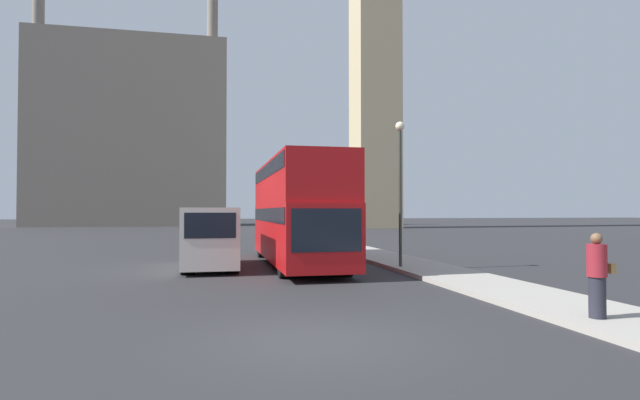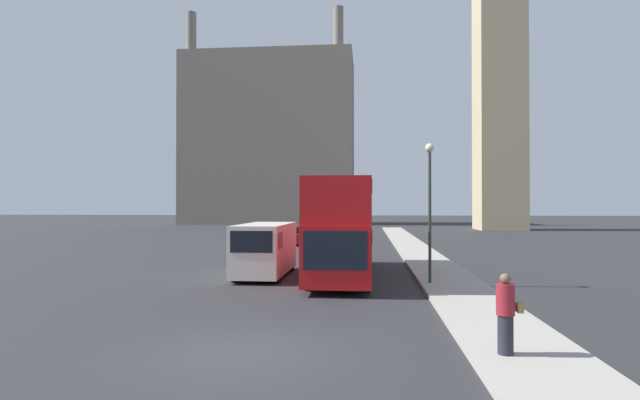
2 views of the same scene
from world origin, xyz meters
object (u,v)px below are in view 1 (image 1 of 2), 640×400
at_px(white_van, 210,236).
at_px(parked_sedan, 206,232).
at_px(street_lamp, 400,171).
at_px(pedestrian, 597,276).
at_px(red_double_decker_bus, 297,208).

bearing_deg(white_van, parked_sedan, 91.29).
bearing_deg(street_lamp, pedestrian, -87.79).
distance_m(street_lamp, parked_sedan, 22.61).
relative_size(pedestrian, parked_sedan, 0.36).
relative_size(red_double_decker_bus, street_lamp, 2.00).
bearing_deg(pedestrian, street_lamp, 92.21).
height_order(white_van, street_lamp, street_lamp).
xyz_separation_m(red_double_decker_bus, pedestrian, (4.05, -12.36, -1.43)).
bearing_deg(white_van, street_lamp, -16.37).
bearing_deg(parked_sedan, pedestrian, -75.31).
bearing_deg(parked_sedan, street_lamp, -69.89).
height_order(white_van, parked_sedan, white_van).
distance_m(red_double_decker_bus, pedestrian, 13.08).
distance_m(white_van, pedestrian, 14.15).
xyz_separation_m(red_double_decker_bus, parked_sedan, (-4.02, 18.43, -1.75)).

